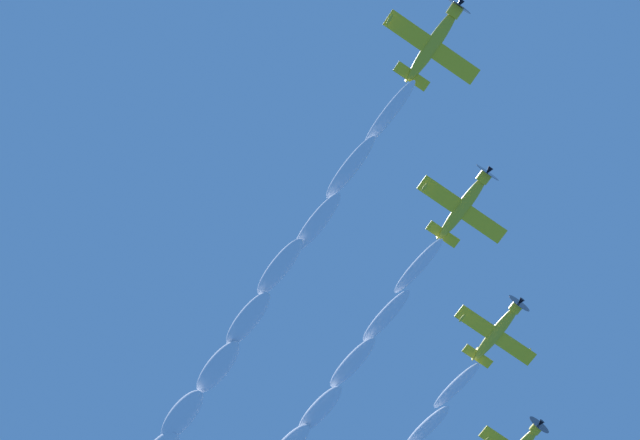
# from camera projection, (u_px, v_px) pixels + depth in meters

# --- Properties ---
(airplane_lead) EXTENTS (8.55, 9.19, 3.38)m
(airplane_lead) POSITION_uv_depth(u_px,v_px,m) (434.00, 42.00, 77.36)
(airplane_lead) COLOR gold
(airplane_left_wingman) EXTENTS (8.56, 9.15, 3.21)m
(airplane_left_wingman) POSITION_uv_depth(u_px,v_px,m) (465.00, 204.00, 83.29)
(airplane_left_wingman) COLOR gold
(airplane_right_wingman) EXTENTS (8.56, 9.14, 3.13)m
(airplane_right_wingman) POSITION_uv_depth(u_px,v_px,m) (498.00, 331.00, 91.58)
(airplane_right_wingman) COLOR gold
(smoke_trail_lead) EXTENTS (50.14, 28.74, 9.82)m
(smoke_trail_lead) POSITION_uv_depth(u_px,v_px,m) (208.00, 378.00, 86.69)
(smoke_trail_lead) COLOR white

